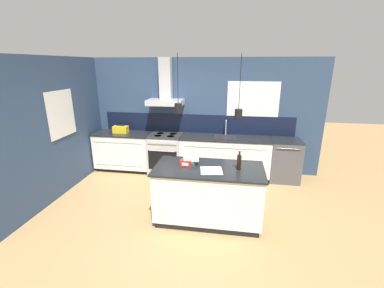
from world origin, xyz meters
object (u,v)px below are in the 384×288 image
red_supply_box (186,163)px  oven_range (166,154)px  dishwasher (284,160)px  bottle_on_island (239,162)px  yellow_toolbox (121,129)px  book_stack (190,160)px

red_supply_box → oven_range: bearing=114.5°
dishwasher → red_supply_box: bearing=-136.6°
dishwasher → red_supply_box: red_supply_box is taller
oven_range → bottle_on_island: bearing=-47.5°
red_supply_box → yellow_toolbox: 2.57m
bottle_on_island → red_supply_box: bottle_on_island is taller
oven_range → dishwasher: (2.66, 0.00, -0.00)m
bottle_on_island → dishwasher: bearing=59.9°
dishwasher → red_supply_box: size_ratio=5.02×
oven_range → bottle_on_island: (1.63, -1.78, 0.58)m
bottle_on_island → red_supply_box: bearing=178.6°
book_stack → dishwasher: bearing=42.5°
oven_range → yellow_toolbox: (-1.08, 0.00, 0.54)m
bottle_on_island → book_stack: (-0.78, 0.12, -0.07)m
dishwasher → red_supply_box: 2.61m
oven_range → book_stack: size_ratio=2.88×
dishwasher → bottle_on_island: bottle_on_island is taller
bottle_on_island → yellow_toolbox: (-2.70, 1.78, -0.04)m
book_stack → oven_range: bearing=117.2°
dishwasher → yellow_toolbox: bearing=180.0°
bottle_on_island → book_stack: 0.79m
oven_range → book_stack: 1.93m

